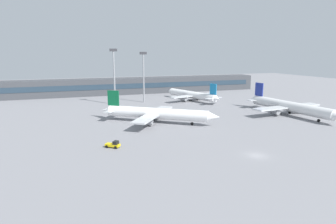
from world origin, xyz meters
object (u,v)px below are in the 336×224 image
at_px(airplane_mid, 157,113).
at_px(floodlight_tower_west, 144,73).
at_px(floodlight_tower_east, 114,73).
at_px(baggage_tug_yellow, 113,145).
at_px(airplane_near, 290,107).
at_px(airplane_far, 191,95).

relative_size(airplane_mid, floodlight_tower_west, 1.49).
bearing_deg(airplane_mid, floodlight_tower_west, 81.21).
relative_size(airplane_mid, floodlight_tower_east, 1.41).
relative_size(airplane_mid, baggage_tug_yellow, 9.37).
distance_m(airplane_mid, floodlight_tower_east, 42.63).
bearing_deg(baggage_tug_yellow, airplane_mid, 50.09).
relative_size(baggage_tug_yellow, floodlight_tower_east, 0.15).
bearing_deg(floodlight_tower_east, airplane_near, -38.13).
bearing_deg(airplane_near, baggage_tug_yellow, -166.35).
height_order(airplane_far, baggage_tug_yellow, airplane_far).
bearing_deg(airplane_far, baggage_tug_yellow, -128.08).
relative_size(airplane_mid, airplane_far, 0.94).
distance_m(airplane_far, floodlight_tower_west, 25.95).
bearing_deg(airplane_near, floodlight_tower_west, 133.03).
distance_m(airplane_near, floodlight_tower_west, 65.27).
xyz_separation_m(floodlight_tower_west, floodlight_tower_east, (-13.97, -1.63, 0.70)).
distance_m(airplane_near, baggage_tug_yellow, 70.65).
xyz_separation_m(airplane_mid, airplane_far, (29.94, 39.67, -0.23)).
distance_m(airplane_far, floodlight_tower_east, 39.16).
xyz_separation_m(airplane_near, baggage_tug_yellow, (-68.61, -16.66, -2.46)).
bearing_deg(floodlight_tower_west, baggage_tug_yellow, -111.14).
bearing_deg(baggage_tug_yellow, airplane_far, 51.92).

